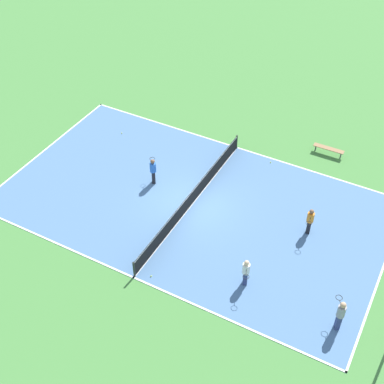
{
  "coord_description": "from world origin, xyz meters",
  "views": [
    {
      "loc": [
        18.96,
        10.26,
        20.07
      ],
      "look_at": [
        0.0,
        0.0,
        0.9
      ],
      "focal_mm": 50.0,
      "sensor_mm": 36.0,
      "label": 1
    }
  ],
  "objects": [
    {
      "name": "tennis_net",
      "position": [
        0.0,
        0.0,
        0.52
      ],
      "size": [
        11.67,
        0.1,
        0.98
      ],
      "color": "black",
      "rests_on": "court_surface"
    },
    {
      "name": "tennis_ball_far_baseline",
      "position": [
        5.44,
        0.71,
        0.06
      ],
      "size": [
        0.07,
        0.07,
        0.07
      ],
      "primitive_type": "sphere",
      "color": "#CCE033",
      "rests_on": "court_surface"
    },
    {
      "name": "court_surface",
      "position": [
        0.0,
        0.0,
        0.01
      ],
      "size": [
        11.87,
        20.85,
        0.02
      ],
      "color": "#4C729E",
      "rests_on": "ground_plane"
    },
    {
      "name": "player_near_blue",
      "position": [
        -0.55,
        -2.8,
        0.98
      ],
      "size": [
        0.95,
        0.8,
        1.67
      ],
      "rotation": [
        0.0,
        0.0,
        3.75
      ],
      "color": "black",
      "rests_on": "court_surface"
    },
    {
      "name": "player_baseline_gray",
      "position": [
        3.99,
        9.38,
        1.05
      ],
      "size": [
        0.98,
        0.74,
        1.77
      ],
      "rotation": [
        0.0,
        0.0,
        3.64
      ],
      "color": "navy",
      "rests_on": "court_surface"
    },
    {
      "name": "ground_plane",
      "position": [
        0.0,
        0.0,
        0.0
      ],
      "size": [
        80.0,
        80.0,
        0.0
      ],
      "primitive_type": "plane",
      "color": "#47843D"
    },
    {
      "name": "tennis_ball_midcourt",
      "position": [
        -3.7,
        -7.16,
        0.06
      ],
      "size": [
        0.07,
        0.07,
        0.07
      ],
      "primitive_type": "sphere",
      "color": "#CCE033",
      "rests_on": "court_surface"
    },
    {
      "name": "bench",
      "position": [
        -7.96,
        5.18,
        0.39
      ],
      "size": [
        0.36,
        1.88,
        0.45
      ],
      "rotation": [
        0.0,
        0.0,
        1.57
      ],
      "color": "olive",
      "rests_on": "ground_plane"
    },
    {
      "name": "player_center_orange",
      "position": [
        -0.96,
        6.33,
        0.93
      ],
      "size": [
        0.97,
        0.47,
        1.59
      ],
      "rotation": [
        0.0,
        0.0,
        0.15
      ],
      "color": "black",
      "rests_on": "court_surface"
    },
    {
      "name": "tennis_ball_right_alley",
      "position": [
        -5.45,
        2.43,
        0.06
      ],
      "size": [
        0.07,
        0.07,
        0.07
      ],
      "primitive_type": "sphere",
      "color": "#CCE033",
      "rests_on": "court_surface"
    },
    {
      "name": "player_far_white",
      "position": [
        3.68,
        4.83,
        0.93
      ],
      "size": [
        0.99,
        0.66,
        1.59
      ],
      "rotation": [
        0.0,
        0.0,
        0.39
      ],
      "color": "navy",
      "rests_on": "court_surface"
    }
  ]
}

